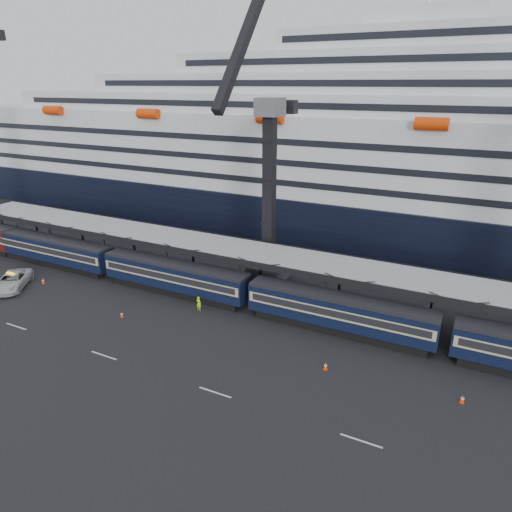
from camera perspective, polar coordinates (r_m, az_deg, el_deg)
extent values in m
plane|color=black|center=(38.21, 17.63, -18.41)|extent=(260.00, 260.00, 0.00)
cube|color=beige|center=(53.71, -27.78, -7.79)|extent=(3.00, 0.15, 0.02)
cube|color=beige|center=(45.30, -18.48, -11.70)|extent=(3.00, 0.15, 0.02)
cube|color=beige|center=(38.83, -5.13, -16.61)|extent=(3.00, 0.15, 0.02)
cube|color=beige|center=(35.37, 13.01, -21.59)|extent=(3.00, 0.15, 0.02)
cube|color=black|center=(68.56, -23.63, -0.68)|extent=(17.48, 2.40, 0.90)
cube|color=black|center=(67.97, -23.85, 0.73)|extent=(19.00, 2.80, 2.70)
cube|color=tan|center=(67.88, -23.89, 0.97)|extent=(18.62, 2.92, 1.05)
cube|color=black|center=(67.86, -23.89, 1.01)|extent=(17.86, 2.98, 0.70)
cube|color=black|center=(67.52, -24.03, 1.93)|extent=(19.00, 2.50, 0.35)
cube|color=black|center=(55.43, -9.99, -4.14)|extent=(17.48, 2.40, 0.90)
cube|color=black|center=(54.70, -10.11, -2.43)|extent=(19.00, 2.80, 2.70)
cube|color=tan|center=(54.59, -10.13, -2.14)|extent=(18.62, 2.92, 1.05)
cube|color=black|center=(54.57, -10.13, -2.09)|extent=(17.86, 2.98, 0.70)
cube|color=black|center=(54.14, -10.21, -0.97)|extent=(19.00, 2.50, 0.35)
cube|color=black|center=(47.38, 10.20, -8.72)|extent=(17.48, 2.40, 0.90)
cube|color=black|center=(46.53, 10.34, -6.79)|extent=(19.00, 2.80, 2.70)
cube|color=tan|center=(46.39, 10.37, -6.46)|extent=(18.62, 2.92, 1.05)
cube|color=black|center=(46.37, 10.37, -6.41)|extent=(17.86, 2.98, 0.70)
cube|color=black|center=(45.86, 10.47, -5.13)|extent=(19.00, 2.50, 0.35)
cube|color=#94969B|center=(47.64, 21.25, -3.08)|extent=(130.00, 6.00, 0.25)
cube|color=black|center=(45.00, 20.77, -4.84)|extent=(130.00, 0.25, 0.70)
cube|color=black|center=(50.53, 21.59, -2.14)|extent=(130.00, 0.25, 0.70)
cube|color=black|center=(77.84, -28.99, 2.64)|extent=(0.25, 0.25, 5.40)
cube|color=black|center=(80.94, -25.82, 3.80)|extent=(0.25, 0.25, 5.40)
cube|color=black|center=(70.04, -24.23, 1.63)|extent=(0.25, 0.25, 5.40)
cube|color=black|center=(73.47, -20.95, 2.94)|extent=(0.25, 0.25, 5.40)
cube|color=black|center=(62.86, -18.35, 0.36)|extent=(0.25, 0.25, 5.40)
cube|color=black|center=(66.66, -15.04, 1.87)|extent=(0.25, 0.25, 5.40)
cube|color=black|center=(56.55, -11.06, -1.21)|extent=(0.25, 0.25, 5.40)
cube|color=black|center=(60.74, -7.89, 0.55)|extent=(0.25, 0.25, 5.40)
cube|color=black|center=(51.42, -2.12, -3.11)|extent=(0.25, 0.25, 5.40)
cube|color=black|center=(56.00, 0.62, -1.03)|extent=(0.25, 0.25, 5.40)
cube|color=black|center=(47.86, 8.50, -5.25)|extent=(0.25, 0.25, 5.40)
cube|color=black|center=(52.75, 10.44, -2.82)|extent=(0.25, 0.25, 5.40)
cube|color=black|center=(46.22, 20.42, -7.43)|extent=(0.25, 0.25, 5.40)
cube|color=black|center=(51.27, 21.22, -4.69)|extent=(0.25, 0.25, 5.40)
cube|color=black|center=(78.60, 23.73, 4.28)|extent=(200.00, 28.00, 7.00)
cube|color=black|center=(134.11, -28.60, 9.76)|extent=(16.17, 18.35, 7.00)
cube|color=silver|center=(76.73, 24.77, 11.08)|extent=(190.00, 26.88, 12.00)
cube|color=silver|center=(76.06, 25.65, 16.61)|extent=(160.00, 24.64, 3.00)
cube|color=black|center=(63.71, 25.17, 16.23)|extent=(153.60, 0.12, 0.90)
cube|color=silver|center=(75.99, 26.02, 18.85)|extent=(124.00, 21.84, 3.00)
cube|color=black|center=(65.03, 25.66, 18.89)|extent=(119.04, 0.12, 0.90)
cube|color=silver|center=(76.05, 26.40, 21.08)|extent=(90.00, 19.04, 3.00)
cube|color=black|center=(66.50, 26.14, 21.44)|extent=(86.40, 0.12, 0.90)
cube|color=silver|center=(76.22, 26.78, 23.31)|extent=(56.00, 16.24, 3.00)
cube|color=black|center=(68.09, 26.62, 23.87)|extent=(53.76, 0.12, 0.90)
cube|color=silver|center=(77.16, 20.58, 25.95)|extent=(16.00, 12.00, 2.50)
cylinder|color=#E83A07|center=(95.60, -24.02, 16.30)|extent=(4.00, 1.60, 1.60)
cylinder|color=#E83A07|center=(80.15, -13.32, 16.92)|extent=(4.00, 1.60, 1.60)
cylinder|color=#E83A07|center=(68.40, 1.76, 16.85)|extent=(4.00, 1.60, 1.60)
cylinder|color=#E83A07|center=(62.45, 21.09, 15.15)|extent=(4.00, 1.60, 1.60)
cube|color=#4E5055|center=(58.49, 1.56, -1.85)|extent=(4.50, 4.50, 2.00)
cube|color=black|center=(55.40, 1.66, 7.73)|extent=(1.30, 1.30, 18.00)
cube|color=#4E5055|center=(54.01, 1.77, 18.12)|extent=(2.60, 3.20, 2.00)
cube|color=black|center=(48.95, -1.30, 25.92)|extent=(0.90, 12.26, 14.37)
cube|color=black|center=(56.31, 2.91, 18.21)|extent=(0.90, 5.04, 0.90)
cube|color=black|center=(58.63, 3.95, 18.10)|extent=(2.20, 1.60, 1.60)
imported|color=#B8BBC0|center=(63.16, -28.19, -2.76)|extent=(6.20, 7.31, 1.86)
imported|color=#BEFF0D|center=(50.84, -7.18, -5.90)|extent=(0.64, 0.45, 1.66)
cube|color=#E83A07|center=(63.13, -25.03, -3.12)|extent=(0.40, 0.40, 0.04)
cone|color=#E83A07|center=(62.98, -25.08, -2.79)|extent=(0.34, 0.34, 0.76)
cylinder|color=white|center=(62.98, -25.08, -2.79)|extent=(0.29, 0.29, 0.13)
cube|color=#E83A07|center=(51.48, -16.40, -7.31)|extent=(0.34, 0.34, 0.04)
cone|color=#E83A07|center=(51.32, -16.44, -6.97)|extent=(0.29, 0.29, 0.65)
cylinder|color=white|center=(51.32, -16.44, -6.97)|extent=(0.24, 0.24, 0.11)
cube|color=#E83A07|center=(41.71, 8.66, -13.80)|extent=(0.36, 0.36, 0.04)
cone|color=#E83A07|center=(41.51, 8.69, -13.38)|extent=(0.31, 0.31, 0.69)
cylinder|color=white|center=(41.51, 8.69, -13.38)|extent=(0.26, 0.26, 0.12)
cube|color=#E83A07|center=(41.04, 24.33, -16.32)|extent=(0.36, 0.36, 0.04)
cone|color=#E83A07|center=(40.83, 24.41, -15.91)|extent=(0.31, 0.31, 0.69)
cylinder|color=white|center=(40.83, 24.41, -15.91)|extent=(0.26, 0.26, 0.12)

